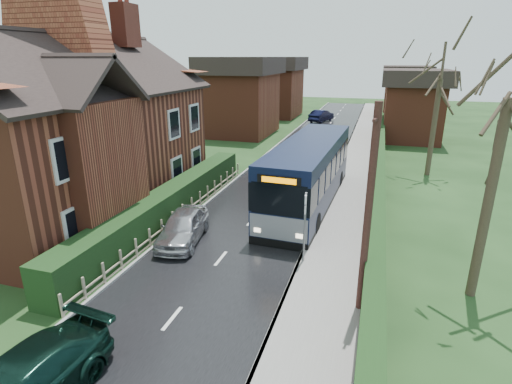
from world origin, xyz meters
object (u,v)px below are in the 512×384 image
(car_silver, at_px, (183,227))
(telegraph_pole, at_px, (368,214))
(brick_house, at_px, (72,127))
(bus, at_px, (308,174))
(bus_stop_sign, at_px, (305,218))

(car_silver, xyz_separation_m, telegraph_pole, (7.60, -2.97, 2.62))
(brick_house, distance_m, car_silver, 7.74)
(car_silver, distance_m, telegraph_pole, 8.57)
(bus, bearing_deg, bus_stop_sign, -78.80)
(car_silver, height_order, bus_stop_sign, bus_stop_sign)
(brick_house, height_order, telegraph_pole, brick_house)
(bus, height_order, telegraph_pole, telegraph_pole)
(bus, bearing_deg, brick_house, -155.58)
(brick_house, bearing_deg, car_silver, -14.56)
(car_silver, distance_m, bus_stop_sign, 5.51)
(car_silver, bearing_deg, telegraph_pole, -30.88)
(bus_stop_sign, bearing_deg, car_silver, 167.75)
(bus_stop_sign, bearing_deg, telegraph_pole, -55.31)
(telegraph_pole, bearing_deg, car_silver, 170.83)
(brick_house, xyz_separation_m, telegraph_pole, (14.18, -4.69, -1.08))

